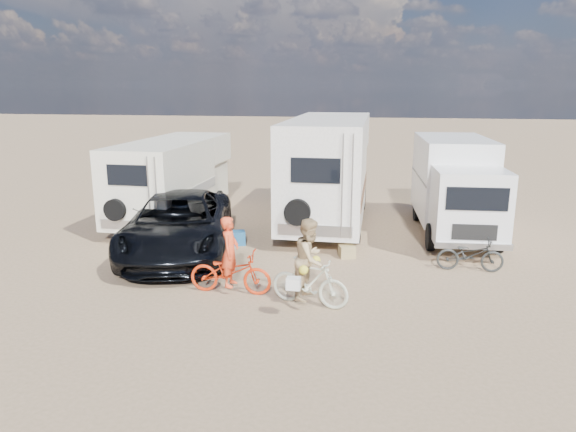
% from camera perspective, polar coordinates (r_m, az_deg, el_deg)
% --- Properties ---
extents(ground, '(140.00, 140.00, 0.00)m').
position_cam_1_polar(ground, '(11.65, 0.10, -9.65)').
color(ground, '#9C7E5D').
rests_on(ground, ground).
extents(rv_main, '(2.46, 7.53, 3.58)m').
position_cam_1_polar(rv_main, '(18.16, 4.38, 4.78)').
color(rv_main, silver).
rests_on(rv_main, ground).
extents(rv_left, '(2.38, 6.38, 2.82)m').
position_cam_1_polar(rv_left, '(18.91, -12.31, 3.69)').
color(rv_left, beige).
rests_on(rv_left, ground).
extents(box_truck, '(2.38, 5.91, 3.01)m').
position_cam_1_polar(box_truck, '(17.43, 17.59, 2.83)').
color(box_truck, white).
rests_on(box_truck, ground).
extents(dark_suv, '(4.11, 6.50, 1.67)m').
position_cam_1_polar(dark_suv, '(15.27, -11.71, -0.87)').
color(dark_suv, black).
rests_on(dark_suv, ground).
extents(bike_man, '(1.92, 0.70, 1.00)m').
position_cam_1_polar(bike_man, '(12.25, -6.20, -6.00)').
color(bike_man, red).
rests_on(bike_man, ground).
extents(bike_woman, '(1.84, 0.94, 1.06)m').
position_cam_1_polar(bike_woman, '(11.50, 2.35, -7.11)').
color(bike_woman, '#B9BEA4').
rests_on(bike_woman, ground).
extents(rider_man, '(0.40, 0.60, 1.62)m').
position_cam_1_polar(rider_man, '(12.15, -6.23, -4.63)').
color(rider_man, '#ED4923').
rests_on(rider_man, ground).
extents(rider_woman, '(0.87, 1.00, 1.76)m').
position_cam_1_polar(rider_woman, '(11.38, 2.37, -5.46)').
color(rider_woman, tan).
rests_on(rider_woman, ground).
extents(bike_parked, '(1.66, 0.58, 0.87)m').
position_cam_1_polar(bike_parked, '(14.38, 18.97, -3.94)').
color(bike_parked, '#242725').
rests_on(bike_parked, ground).
extents(cooler, '(0.61, 0.52, 0.41)m').
position_cam_1_polar(cooler, '(15.95, -5.56, -2.36)').
color(cooler, '#1C507E').
rests_on(cooler, ground).
extents(crate, '(0.52, 0.52, 0.33)m').
position_cam_1_polar(crate, '(14.84, 6.35, -3.79)').
color(crate, '#998553').
rests_on(crate, ground).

